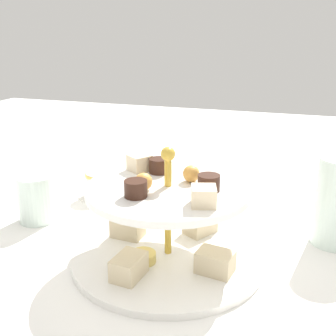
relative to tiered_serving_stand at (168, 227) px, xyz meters
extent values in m
plane|color=white|center=(0.00, 0.00, -0.05)|extent=(2.40, 2.40, 0.00)
cylinder|color=white|center=(0.00, 0.00, -0.05)|extent=(0.28, 0.28, 0.01)
cylinder|color=white|center=(0.00, 0.00, 0.06)|extent=(0.23, 0.23, 0.01)
cylinder|color=gold|center=(0.00, 0.00, 0.03)|extent=(0.01, 0.01, 0.16)
sphere|color=gold|center=(0.00, 0.00, 0.11)|extent=(0.02, 0.02, 0.02)
cube|color=beige|center=(0.03, 0.08, -0.03)|extent=(0.04, 0.05, 0.03)
cube|color=beige|center=(-0.08, 0.03, -0.03)|extent=(0.06, 0.05, 0.03)
cube|color=beige|center=(-0.03, -0.08, -0.03)|extent=(0.04, 0.05, 0.03)
cube|color=beige|center=(0.08, -0.03, -0.03)|extent=(0.05, 0.04, 0.03)
cylinder|color=#E5C660|center=(0.03, -0.02, -0.03)|extent=(0.04, 0.04, 0.01)
cylinder|color=#381E14|center=(0.05, -0.03, 0.07)|extent=(0.03, 0.03, 0.02)
cylinder|color=#381E14|center=(0.00, 0.06, 0.07)|extent=(0.03, 0.03, 0.02)
cylinder|color=#381E14|center=(-0.05, -0.03, 0.07)|extent=(0.03, 0.03, 0.02)
cube|color=beige|center=(0.05, 0.06, 0.08)|extent=(0.04, 0.04, 0.02)
cube|color=beige|center=(-0.05, -0.06, 0.08)|extent=(0.04, 0.04, 0.02)
sphere|color=gold|center=(-0.03, 0.03, 0.08)|extent=(0.02, 0.02, 0.02)
sphere|color=gold|center=(0.03, -0.03, 0.08)|extent=(0.02, 0.02, 0.02)
cylinder|color=silver|center=(-0.05, -0.26, -0.01)|extent=(0.06, 0.06, 0.08)
cylinder|color=white|center=(-0.19, -0.20, -0.05)|extent=(0.09, 0.09, 0.01)
cylinder|color=white|center=(-0.19, -0.20, -0.02)|extent=(0.06, 0.06, 0.04)
cylinder|color=gold|center=(-0.19, -0.20, 0.00)|extent=(0.06, 0.06, 0.01)
cube|color=silver|center=(-0.31, -0.01, -0.05)|extent=(0.03, 0.17, 0.00)
camera|label=1|loc=(0.51, 0.17, 0.27)|focal=44.42mm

